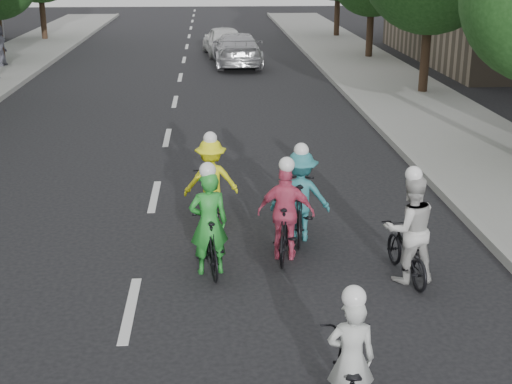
{
  "coord_description": "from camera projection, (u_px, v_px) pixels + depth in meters",
  "views": [
    {
      "loc": [
        1.21,
        -9.26,
        4.88
      ],
      "look_at": [
        1.96,
        2.2,
        1.0
      ],
      "focal_mm": 50.0,
      "sensor_mm": 36.0,
      "label": 1
    }
  ],
  "objects": [
    {
      "name": "curb_right",
      "position": [
        383.0,
        131.0,
        20.03
      ],
      "size": [
        0.18,
        80.0,
        0.18
      ],
      "primitive_type": "cube",
      "color": "#999993",
      "rests_on": "ground"
    },
    {
      "name": "follow_car_lead",
      "position": [
        237.0,
        49.0,
        31.84
      ],
      "size": [
        2.25,
        5.16,
        1.48
      ],
      "primitive_type": "imported",
      "rotation": [
        0.0,
        0.0,
        3.18
      ],
      "color": "#B3B3B8",
      "rests_on": "ground"
    },
    {
      "name": "cyclist_2",
      "position": [
        211.0,
        188.0,
        13.49
      ],
      "size": [
        1.09,
        1.7,
        1.74
      ],
      "rotation": [
        0.0,
        0.0,
        3.26
      ],
      "color": "black",
      "rests_on": "ground"
    },
    {
      "name": "cyclist_0",
      "position": [
        300.0,
        202.0,
        12.59
      ],
      "size": [
        1.11,
        1.85,
        1.77
      ],
      "rotation": [
        0.0,
        0.0,
        3.02
      ],
      "color": "black",
      "rests_on": "ground"
    },
    {
      "name": "cyclist_1",
      "position": [
        209.0,
        234.0,
        11.29
      ],
      "size": [
        0.67,
        1.58,
        1.84
      ],
      "rotation": [
        0.0,
        0.0,
        3.3
      ],
      "color": "black",
      "rests_on": "ground"
    },
    {
      "name": "cyclist_4",
      "position": [
        408.0,
        239.0,
        11.0
      ],
      "size": [
        0.9,
        1.61,
        1.86
      ],
      "rotation": [
        0.0,
        0.0,
        3.26
      ],
      "color": "black",
      "rests_on": "ground"
    },
    {
      "name": "cyclist_5",
      "position": [
        349.0,
        372.0,
        7.79
      ],
      "size": [
        0.69,
        1.67,
        1.59
      ],
      "rotation": [
        0.0,
        0.0,
        3.07
      ],
      "color": "black",
      "rests_on": "ground"
    },
    {
      "name": "sidewalk_right",
      "position": [
        451.0,
        131.0,
        20.16
      ],
      "size": [
        4.0,
        80.0,
        0.15
      ],
      "primitive_type": "cube",
      "color": "gray",
      "rests_on": "ground"
    },
    {
      "name": "cyclist_3",
      "position": [
        286.0,
        221.0,
        11.81
      ],
      "size": [
        1.0,
        1.63,
        1.76
      ],
      "rotation": [
        0.0,
        0.0,
        2.95
      ],
      "color": "black",
      "rests_on": "ground"
    },
    {
      "name": "follow_car_trail",
      "position": [
        223.0,
        40.0,
        35.13
      ],
      "size": [
        2.24,
        4.46,
        1.46
      ],
      "primitive_type": "imported",
      "rotation": [
        0.0,
        0.0,
        3.27
      ],
      "color": "silver",
      "rests_on": "ground"
    },
    {
      "name": "ground",
      "position": [
        130.0,
        309.0,
        10.24
      ],
      "size": [
        120.0,
        120.0,
        0.0
      ],
      "primitive_type": "plane",
      "color": "black",
      "rests_on": "ground"
    }
  ]
}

